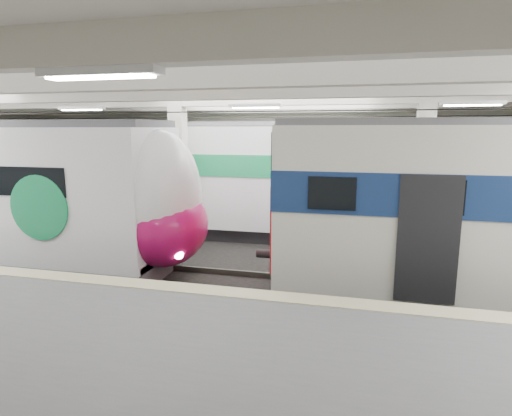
# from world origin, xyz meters

# --- Properties ---
(station_hall) EXTENTS (36.00, 24.00, 5.75)m
(station_hall) POSITION_xyz_m (0.00, -1.74, 3.24)
(station_hall) COLOR black
(station_hall) RESTS_ON ground
(modern_emu) EXTENTS (13.98, 2.89, 4.50)m
(modern_emu) POSITION_xyz_m (-7.35, -0.00, 2.21)
(modern_emu) COLOR white
(modern_emu) RESTS_ON ground
(far_train) EXTENTS (14.24, 3.00, 4.53)m
(far_train) POSITION_xyz_m (-2.79, 5.50, 2.34)
(far_train) COLOR white
(far_train) RESTS_ON ground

